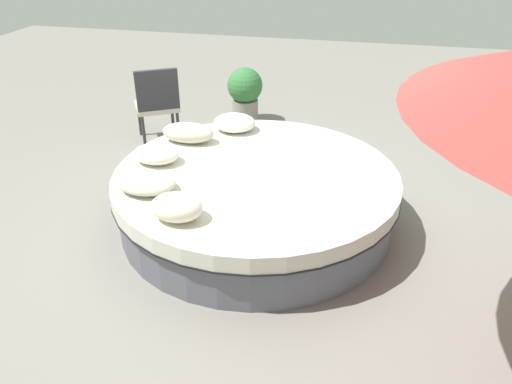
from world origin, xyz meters
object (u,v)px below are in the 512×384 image
at_px(throw_pillow_0, 235,123).
at_px(throw_pillow_4, 177,207).
at_px(round_bed, 256,196).
at_px(throw_pillow_3, 147,183).
at_px(patio_chair, 157,100).
at_px(throw_pillow_2, 156,154).
at_px(throw_pillow_1, 188,133).
at_px(planter, 245,92).

xyz_separation_m(throw_pillow_0, throw_pillow_4, (-0.04, 1.84, 0.02)).
bearing_deg(throw_pillow_4, round_bed, -114.08).
relative_size(throw_pillow_3, throw_pillow_4, 1.23).
distance_m(round_bed, throw_pillow_3, 1.05).
relative_size(throw_pillow_3, patio_chair, 0.52).
height_order(round_bed, throw_pillow_4, throw_pillow_4).
xyz_separation_m(throw_pillow_4, patio_chair, (1.24, -2.51, -0.08)).
relative_size(round_bed, throw_pillow_2, 5.99).
bearing_deg(throw_pillow_2, throw_pillow_0, -118.76).
bearing_deg(throw_pillow_0, throw_pillow_3, 75.65).
xyz_separation_m(throw_pillow_0, throw_pillow_3, (0.38, 1.47, -0.02)).
relative_size(round_bed, throw_pillow_0, 5.78).
height_order(throw_pillow_1, throw_pillow_4, throw_pillow_4).
xyz_separation_m(round_bed, planter, (0.76, -2.55, 0.15)).
xyz_separation_m(throw_pillow_4, planter, (0.34, -3.47, -0.21)).
height_order(throw_pillow_0, throw_pillow_2, throw_pillow_0).
height_order(throw_pillow_1, throw_pillow_2, throw_pillow_1).
bearing_deg(patio_chair, throw_pillow_3, -100.56).
bearing_deg(round_bed, throw_pillow_0, -63.62).
bearing_deg(throw_pillow_2, round_bed, -178.85).
bearing_deg(throw_pillow_0, planter, -79.54).
height_order(throw_pillow_4, patio_chair, patio_chair).
distance_m(throw_pillow_1, throw_pillow_3, 1.06).
relative_size(throw_pillow_2, planter, 0.57).
height_order(throw_pillow_0, throw_pillow_4, throw_pillow_4).
distance_m(throw_pillow_2, planter, 2.58).
height_order(round_bed, throw_pillow_1, throw_pillow_1).
xyz_separation_m(throw_pillow_2, planter, (-0.21, -2.57, -0.19)).
xyz_separation_m(throw_pillow_3, planter, (-0.07, -3.10, -0.18)).
height_order(throw_pillow_2, throw_pillow_4, throw_pillow_4).
xyz_separation_m(round_bed, throw_pillow_4, (0.41, 0.92, 0.37)).
distance_m(throw_pillow_0, planter, 1.67).
bearing_deg(planter, throw_pillow_3, 88.64).
distance_m(throw_pillow_2, throw_pillow_3, 0.55).
distance_m(throw_pillow_1, throw_pillow_4, 1.50).
height_order(throw_pillow_0, planter, planter).
relative_size(round_bed, throw_pillow_1, 4.81).
distance_m(throw_pillow_3, patio_chair, 2.29).
relative_size(throw_pillow_0, throw_pillow_2, 1.04).
relative_size(throw_pillow_3, planter, 0.66).
distance_m(throw_pillow_4, planter, 3.49).
xyz_separation_m(round_bed, throw_pillow_2, (0.97, 0.02, 0.35)).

